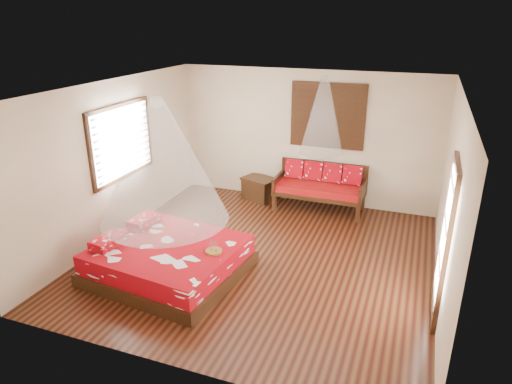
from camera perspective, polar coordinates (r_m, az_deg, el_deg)
room at (r=7.15m, az=0.71°, el=1.65°), size 5.54×5.54×2.84m
bed at (r=7.30m, az=-10.94°, el=-8.24°), size 2.36×2.18×0.64m
daybed at (r=9.50m, az=8.07°, el=0.86°), size 1.83×0.81×0.95m
storage_chest at (r=10.01m, az=0.44°, el=0.46°), size 0.83×0.72×0.49m
shutter_panel at (r=9.44m, az=8.95°, el=9.39°), size 1.52×0.06×1.32m
window_left at (r=8.49m, az=-16.40°, el=6.06°), size 0.10×1.74×1.34m
glazed_door at (r=6.38m, az=22.47°, el=-5.84°), size 0.08×1.02×2.16m
wine_tray at (r=6.86m, az=-5.32°, el=-7.09°), size 0.25×0.25×0.20m
mosquito_net_main at (r=6.66m, az=-11.75°, el=3.77°), size 1.89×1.89×1.80m
mosquito_net_daybed at (r=8.97m, az=8.36°, el=9.46°), size 0.86×0.86×1.50m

